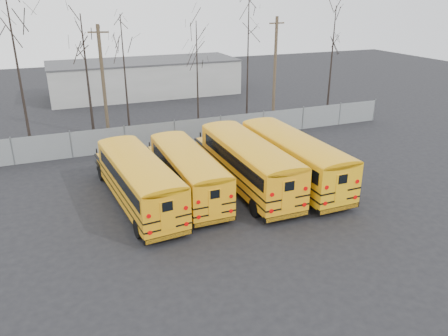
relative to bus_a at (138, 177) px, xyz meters
name	(u,v)px	position (x,y,z in m)	size (l,w,h in m)	color
ground	(233,206)	(4.96, -2.11, -1.79)	(120.00, 120.00, 0.00)	black
fence	(175,133)	(4.96, 9.89, -0.79)	(40.00, 0.04, 2.00)	gray
distant_building	(145,78)	(6.96, 29.89, 0.21)	(22.00, 8.00, 4.00)	#B7B6B2
bus_a	(138,177)	(0.00, 0.00, 0.00)	(3.48, 11.09, 3.06)	black
bus_b	(187,169)	(3.05, 0.42, -0.08)	(2.47, 10.47, 2.92)	black
bus_c	(247,160)	(6.81, -0.03, 0.11)	(2.71, 11.63, 3.25)	black
bus_d	(292,155)	(9.84, -0.30, 0.12)	(2.90, 11.70, 3.26)	black
utility_pole_left	(103,81)	(0.26, 14.31, 2.97)	(1.62, 0.57, 9.27)	#4A3C2A
utility_pole_right	(275,65)	(17.17, 15.94, 3.10)	(1.69, 0.35, 9.51)	brown
tree_2	(18,71)	(-5.86, 11.80, 4.59)	(0.26, 0.26, 12.76)	black
tree_3	(87,77)	(-0.88, 15.36, 3.23)	(0.26, 0.26, 10.05)	black
tree_4	(125,76)	(2.15, 14.73, 3.20)	(0.26, 0.26, 9.98)	black
tree_5	(197,80)	(7.71, 12.04, 2.96)	(0.26, 0.26, 9.49)	black
tree_6	(248,55)	(13.90, 15.34, 4.30)	(0.26, 0.26, 12.17)	black
tree_7	(332,60)	(23.30, 15.21, 3.43)	(0.26, 0.26, 10.45)	black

